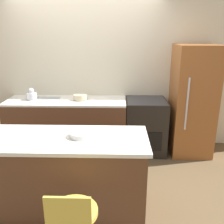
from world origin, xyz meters
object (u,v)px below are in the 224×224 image
object	(u,v)px
refrigerator	(192,101)
mixing_bowl	(80,97)
oven_range	(145,126)
kettle	(31,95)

from	to	relation	value
refrigerator	mixing_bowl	distance (m)	1.82
refrigerator	oven_range	bearing A→B (deg)	179.77
oven_range	mixing_bowl	distance (m)	1.19
refrigerator	kettle	distance (m)	2.62
refrigerator	kettle	xyz separation A→B (m)	(-2.62, 0.02, 0.08)
oven_range	refrigerator	xyz separation A→B (m)	(0.74, -0.00, 0.44)
refrigerator	kettle	bearing A→B (deg)	179.62
kettle	mixing_bowl	size ratio (longest dim) A/B	0.84
kettle	mixing_bowl	distance (m)	0.80
mixing_bowl	kettle	bearing A→B (deg)	180.00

